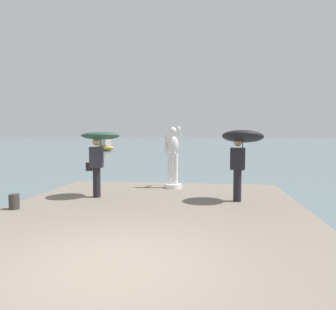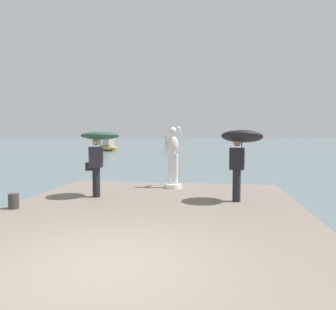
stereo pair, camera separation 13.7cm
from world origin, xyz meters
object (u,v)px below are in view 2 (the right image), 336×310
onlooker_left (99,144)px  boat_mid (107,147)px  mooring_bollard (14,201)px  statue_white_figure (173,161)px  onlooker_right (241,143)px

onlooker_left → boat_mid: size_ratio=0.50×
mooring_bollard → boat_mid: (-9.46, 35.08, 0.00)m
mooring_bollard → onlooker_left: bearing=47.9°
statue_white_figure → onlooker_right: bearing=-43.6°
statue_white_figure → boat_mid: size_ratio=0.54×
onlooker_right → boat_mid: (-15.11, 33.44, -1.41)m
onlooker_left → boat_mid: onlooker_left is taller
statue_white_figure → onlooker_left: size_ratio=1.09×
onlooker_left → mooring_bollard: bearing=-132.1°
statue_white_figure → mooring_bollard: statue_white_figure is taller
onlooker_right → mooring_bollard: 6.05m
statue_white_figure → onlooker_right: size_ratio=1.05×
onlooker_left → boat_mid: (-11.04, 33.33, -1.36)m
statue_white_figure → boat_mid: bearing=112.5°
onlooker_right → statue_white_figure: bearing=136.4°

